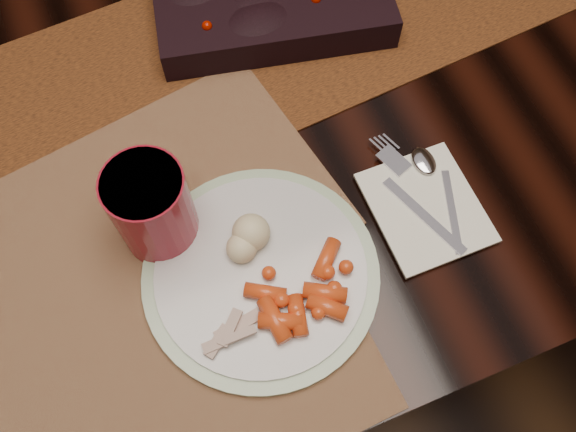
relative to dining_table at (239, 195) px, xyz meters
name	(u,v)px	position (x,y,z in m)	size (l,w,h in m)	color
floor	(250,263)	(0.00, 0.00, -0.38)	(5.00, 5.00, 0.00)	black
dining_table	(239,195)	(0.00, 0.00, 0.00)	(1.80, 1.00, 0.75)	black
table_runner	(246,46)	(0.05, 0.03, 0.38)	(1.53, 0.32, 0.00)	#462610
centerpiece	(273,2)	(0.10, 0.06, 0.41)	(0.32, 0.17, 0.06)	black
placemat_main	(162,211)	(-0.14, -0.17, 0.38)	(0.40, 0.30, 0.00)	#90614B
placemat_second	(144,354)	(-0.21, -0.33, 0.38)	(0.47, 0.35, 0.00)	brown
dinner_plate	(261,274)	(-0.05, -0.30, 0.39)	(0.27, 0.27, 0.02)	silver
baby_carrots	(305,285)	(-0.01, -0.34, 0.40)	(0.11, 0.09, 0.02)	#D14115
mashed_potatoes	(250,234)	(-0.05, -0.26, 0.41)	(0.08, 0.07, 0.04)	#E7D688
turkey_shreds	(229,335)	(-0.11, -0.36, 0.40)	(0.07, 0.06, 0.02)	tan
napkin	(426,207)	(0.16, -0.29, 0.38)	(0.13, 0.15, 0.01)	white
fork	(416,201)	(0.16, -0.28, 0.39)	(0.02, 0.16, 0.00)	silver
spoon	(443,195)	(0.19, -0.29, 0.39)	(0.03, 0.14, 0.00)	silver
red_cup	(153,209)	(-0.14, -0.20, 0.44)	(0.09, 0.09, 0.12)	maroon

